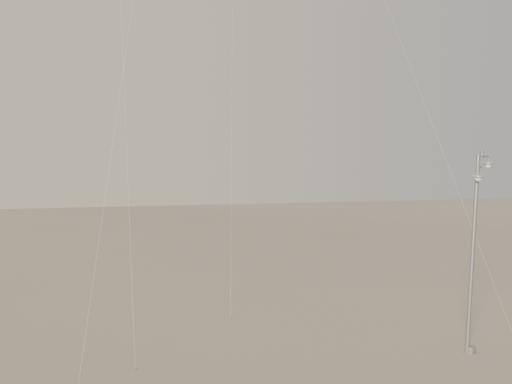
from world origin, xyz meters
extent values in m
plane|color=#9F9484|center=(0.00, 0.00, 0.00)|extent=(160.00, 160.00, 0.00)
cylinder|color=#9A9DA2|center=(8.85, 2.03, 0.15)|extent=(0.44, 0.44, 0.30)
cylinder|color=#9A9DA2|center=(8.85, 2.03, 4.46)|extent=(0.54, 0.18, 8.92)
cylinder|color=#9A9DA2|center=(9.21, 2.03, 8.97)|extent=(0.14, 0.14, 0.18)
cylinder|color=#9A9DA2|center=(9.43, 2.14, 8.82)|extent=(0.48, 0.28, 0.07)
cylinder|color=#9A9DA2|center=(9.66, 2.25, 8.67)|extent=(0.06, 0.06, 0.30)
ellipsoid|color=#B9B9B4|center=(9.66, 2.25, 8.52)|extent=(0.52, 0.52, 0.18)
cylinder|color=#9A9DA2|center=(9.00, 1.82, 8.37)|extent=(0.47, 0.47, 0.07)
cylinder|color=#9A9DA2|center=(8.78, 1.61, 8.17)|extent=(0.06, 0.06, 0.40)
ellipsoid|color=#B9B9B4|center=(8.78, 1.61, 7.97)|extent=(0.52, 0.52, 0.18)
cylinder|color=beige|center=(-6.09, 6.07, 10.86)|extent=(0.22, 5.73, 21.63)
cylinder|color=#9A9DA2|center=(-5.99, 3.22, 0.05)|extent=(0.06, 0.06, 0.10)
cylinder|color=#9A9DA2|center=(-0.39, 10.67, 0.05)|extent=(0.06, 0.06, 0.10)
cylinder|color=beige|center=(-6.58, 2.98, 10.74)|extent=(3.54, 5.16, 21.38)
cylinder|color=beige|center=(8.59, 6.58, 11.63)|extent=(6.47, 7.10, 23.17)
camera|label=1|loc=(-8.05, -26.18, 9.45)|focal=50.00mm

